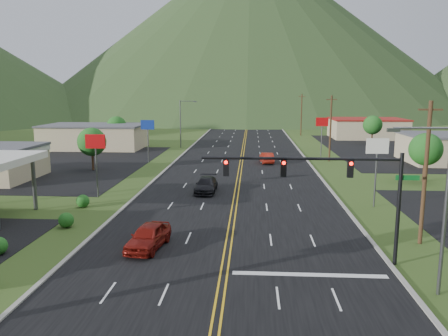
# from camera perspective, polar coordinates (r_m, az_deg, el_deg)

# --- Properties ---
(traffic_signal) EXTENTS (13.10, 0.43, 7.00)m
(traffic_signal) POSITION_cam_1_polar(r_m,az_deg,el_deg) (27.26, 14.02, -1.48)
(traffic_signal) COLOR black
(traffic_signal) RESTS_ON ground
(streetlight_east) EXTENTS (3.28, 0.25, 9.00)m
(streetlight_east) POSITION_cam_1_polar(r_m,az_deg,el_deg) (24.88, 26.38, -3.67)
(streetlight_east) COLOR #59595E
(streetlight_east) RESTS_ON ground
(streetlight_west) EXTENTS (3.28, 0.25, 9.00)m
(streetlight_west) POSITION_cam_1_polar(r_m,az_deg,el_deg) (83.52, -5.50, 6.20)
(streetlight_west) COLOR #59595E
(streetlight_west) RESTS_ON ground
(building_west_far) EXTENTS (18.40, 11.40, 4.50)m
(building_west_far) POSITION_cam_1_polar(r_m,az_deg,el_deg) (85.96, -16.51, 3.99)
(building_west_far) COLOR #C6B189
(building_west_far) RESTS_ON ground
(building_east_far) EXTENTS (16.40, 12.40, 4.50)m
(building_east_far) POSITION_cam_1_polar(r_m,az_deg,el_deg) (105.98, 18.17, 4.96)
(building_east_far) COLOR #C6B189
(building_east_far) RESTS_ON ground
(pole_sign_west_a) EXTENTS (2.00, 0.18, 6.40)m
(pole_sign_west_a) POSITION_cam_1_polar(r_m,az_deg,el_deg) (45.39, -16.42, 2.54)
(pole_sign_west_a) COLOR #59595E
(pole_sign_west_a) RESTS_ON ground
(pole_sign_west_b) EXTENTS (2.00, 0.18, 6.40)m
(pole_sign_west_b) POSITION_cam_1_polar(r_m,az_deg,el_deg) (66.37, -9.95, 5.03)
(pole_sign_west_b) COLOR #59595E
(pole_sign_west_b) RESTS_ON ground
(pole_sign_east_a) EXTENTS (2.00, 0.18, 6.40)m
(pole_sign_east_a) POSITION_cam_1_polar(r_m,az_deg,el_deg) (42.25, 19.36, 1.86)
(pole_sign_east_a) COLOR #59595E
(pole_sign_east_a) RESTS_ON ground
(pole_sign_east_b) EXTENTS (2.00, 0.18, 6.40)m
(pole_sign_east_b) POSITION_cam_1_polar(r_m,az_deg,el_deg) (73.40, 12.68, 5.39)
(pole_sign_east_b) COLOR #59595E
(pole_sign_east_b) RESTS_ON ground
(tree_west_a) EXTENTS (3.84, 3.84, 5.82)m
(tree_west_a) POSITION_cam_1_polar(r_m,az_deg,el_deg) (61.57, -16.88, 3.28)
(tree_west_a) COLOR #382314
(tree_west_a) RESTS_ON ground
(tree_west_b) EXTENTS (3.84, 3.84, 5.82)m
(tree_west_b) POSITION_cam_1_polar(r_m,az_deg,el_deg) (88.62, -13.85, 5.34)
(tree_west_b) COLOR #382314
(tree_west_b) RESTS_ON ground
(tree_east_a) EXTENTS (3.84, 3.84, 5.82)m
(tree_east_a) POSITION_cam_1_polar(r_m,az_deg,el_deg) (56.54, 24.85, 2.23)
(tree_east_a) COLOR #382314
(tree_east_a) RESTS_ON ground
(tree_east_b) EXTENTS (3.84, 3.84, 5.82)m
(tree_east_b) POSITION_cam_1_polar(r_m,az_deg,el_deg) (93.78, 18.84, 5.34)
(tree_east_b) COLOR #382314
(tree_east_b) RESTS_ON ground
(utility_pole_a) EXTENTS (1.60, 0.28, 10.00)m
(utility_pole_a) POSITION_cam_1_polar(r_m,az_deg,el_deg) (33.02, 24.82, -0.50)
(utility_pole_a) COLOR #382314
(utility_pole_a) RESTS_ON ground
(utility_pole_b) EXTENTS (1.60, 0.28, 10.00)m
(utility_pole_b) POSITION_cam_1_polar(r_m,az_deg,el_deg) (68.56, 13.74, 5.11)
(utility_pole_b) COLOR #382314
(utility_pole_b) RESTS_ON ground
(utility_pole_c) EXTENTS (1.60, 0.28, 10.00)m
(utility_pole_c) POSITION_cam_1_polar(r_m,az_deg,el_deg) (108.09, 10.07, 6.92)
(utility_pole_c) COLOR #382314
(utility_pole_c) RESTS_ON ground
(utility_pole_d) EXTENTS (1.60, 0.28, 10.00)m
(utility_pole_d) POSITION_cam_1_polar(r_m,az_deg,el_deg) (147.87, 8.36, 7.74)
(utility_pole_d) COLOR #382314
(utility_pole_d) RESTS_ON ground
(mountain_n) EXTENTS (220.00, 220.00, 85.00)m
(mountain_n) POSITION_cam_1_polar(r_m,az_deg,el_deg) (234.47, 3.40, 17.77)
(mountain_n) COLOR #1E3819
(mountain_n) RESTS_ON ground
(car_red_near) EXTENTS (2.68, 5.16, 1.68)m
(car_red_near) POSITION_cam_1_polar(r_m,az_deg,el_deg) (30.49, -9.85, -8.86)
(car_red_near) COLOR maroon
(car_red_near) RESTS_ON ground
(car_dark_mid) EXTENTS (2.20, 5.31, 1.53)m
(car_dark_mid) POSITION_cam_1_polar(r_m,az_deg,el_deg) (46.42, -2.33, -2.27)
(car_dark_mid) COLOR black
(car_dark_mid) RESTS_ON ground
(car_red_far) EXTENTS (2.16, 4.91, 1.57)m
(car_red_far) POSITION_cam_1_polar(r_m,az_deg,el_deg) (65.67, 5.60, 1.33)
(car_red_far) COLOR maroon
(car_red_far) RESTS_ON ground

